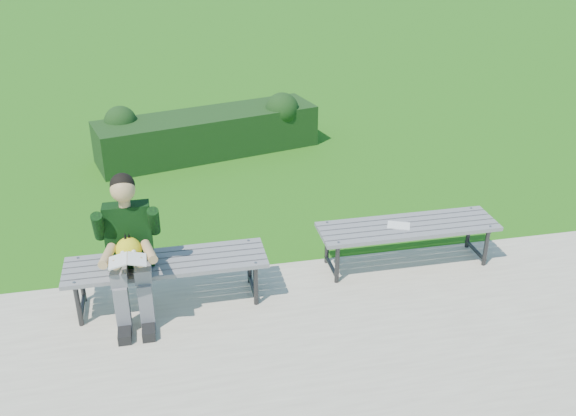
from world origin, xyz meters
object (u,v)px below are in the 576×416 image
at_px(bench_right, 408,230).
at_px(seated_boy, 129,245).
at_px(paper_sheet, 399,225).
at_px(bench_left, 167,266).
at_px(hedge, 209,131).

distance_m(bench_right, seated_boy, 2.72).
bearing_deg(paper_sheet, bench_left, -174.90).
height_order(seated_boy, paper_sheet, seated_boy).
relative_size(hedge, seated_boy, 2.49).
distance_m(seated_boy, paper_sheet, 2.62).
bearing_deg(paper_sheet, hedge, 113.37).
bearing_deg(bench_left, bench_right, 4.89).
bearing_deg(seated_boy, bench_right, 6.30).
xyz_separation_m(bench_left, seated_boy, (-0.30, -0.09, 0.30)).
xyz_separation_m(hedge, bench_right, (1.64, -3.57, 0.08)).
height_order(bench_left, paper_sheet, bench_left).
relative_size(hedge, bench_left, 1.82).
bearing_deg(paper_sheet, seated_boy, -173.46).
bearing_deg(paper_sheet, bench_right, -0.00).
height_order(hedge, bench_right, hedge).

